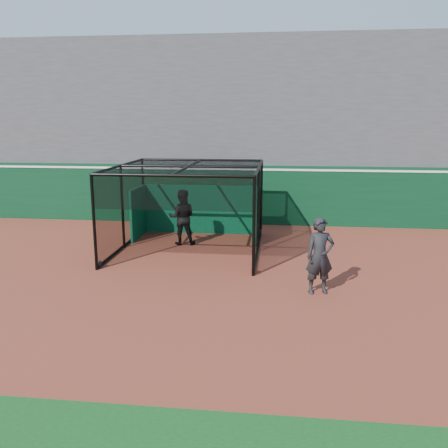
# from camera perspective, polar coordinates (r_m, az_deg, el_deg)

# --- Properties ---
(ground) EXTENTS (120.00, 120.00, 0.00)m
(ground) POSITION_cam_1_polar(r_m,az_deg,el_deg) (12.59, -6.46, -8.08)
(ground) COLOR brown
(ground) RESTS_ON ground
(outfield_wall) EXTENTS (50.00, 0.50, 2.50)m
(outfield_wall) POSITION_cam_1_polar(r_m,az_deg,el_deg) (20.39, -1.13, 3.74)
(outfield_wall) COLOR #09361B
(outfield_wall) RESTS_ON ground
(grandstand) EXTENTS (50.00, 7.85, 8.95)m
(grandstand) POSITION_cam_1_polar(r_m,az_deg,el_deg) (23.88, 0.11, 12.72)
(grandstand) COLOR #4C4C4F
(grandstand) RESTS_ON ground
(batting_cage) EXTENTS (4.77, 5.19, 2.86)m
(batting_cage) POSITION_cam_1_polar(r_m,az_deg,el_deg) (16.13, -4.21, 1.85)
(batting_cage) COLOR black
(batting_cage) RESTS_ON ground
(batter) EXTENTS (1.06, 0.88, 1.97)m
(batter) POSITION_cam_1_polar(r_m,az_deg,el_deg) (16.93, -5.07, 0.82)
(batter) COLOR black
(batter) RESTS_ON ground
(on_deck_player) EXTENTS (0.82, 0.64, 1.99)m
(on_deck_player) POSITION_cam_1_polar(r_m,az_deg,el_deg) (12.36, 11.46, -3.80)
(on_deck_player) COLOR black
(on_deck_player) RESTS_ON ground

